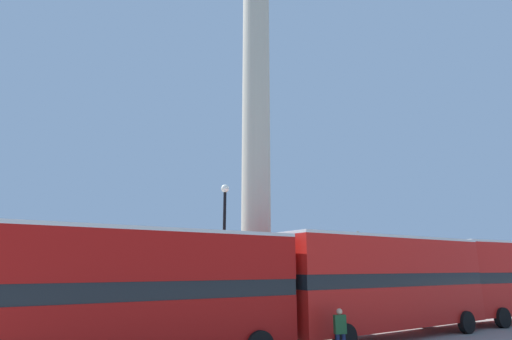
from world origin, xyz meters
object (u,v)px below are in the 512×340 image
monument_column (256,162)px  bus_b (141,289)px  bus_c (386,281)px  pedestrian_near_lamp (340,331)px  equestrian_statue (361,286)px  street_lamp (224,257)px

monument_column → bus_b: bearing=-143.0°
bus_c → pedestrian_near_lamp: (-4.67, -2.17, -1.53)m
bus_b → pedestrian_near_lamp: bus_b is taller
bus_b → equestrian_statue: 21.85m
bus_c → equestrian_statue: 13.05m
monument_column → pedestrian_near_lamp: size_ratio=14.69×
bus_b → pedestrian_near_lamp: 6.85m
bus_b → equestrian_statue: (19.20, 10.40, -0.69)m
bus_b → pedestrian_near_lamp: size_ratio=6.44×
bus_c → equestrian_statue: size_ratio=1.97×
monument_column → bus_c: bearing=-53.8°
bus_c → street_lamp: bearing=153.7°
equestrian_statue → street_lamp: size_ratio=0.86×
monument_column → pedestrian_near_lamp: 10.79m
monument_column → street_lamp: monument_column is taller
bus_c → equestrian_statue: bearing=48.2°
equestrian_statue → street_lamp: (-14.91, -7.28, 1.80)m
monument_column → pedestrian_near_lamp: (-0.83, -7.41, -7.80)m
bus_c → street_lamp: 7.45m
equestrian_statue → pedestrian_near_lamp: size_ratio=3.56×
bus_c → pedestrian_near_lamp: bus_c is taller
bus_c → equestrian_statue: (8.13, 10.18, -0.77)m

